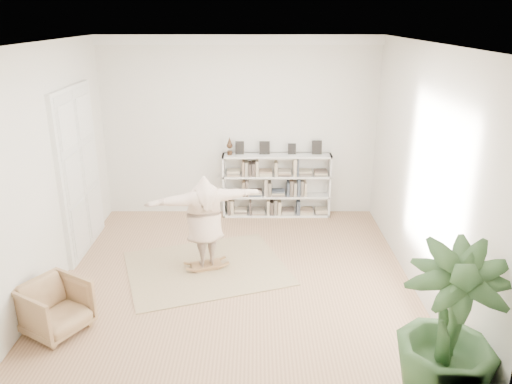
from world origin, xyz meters
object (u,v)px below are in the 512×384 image
(armchair, at_px, (55,308))
(houseplant, at_px, (449,330))
(bookshelf, at_px, (276,186))
(person, at_px, (205,219))
(rocker_board, at_px, (206,265))

(armchair, bearing_deg, houseplant, -74.56)
(bookshelf, bearing_deg, person, -117.61)
(person, distance_m, houseplant, 4.10)
(bookshelf, relative_size, rocker_board, 3.94)
(rocker_board, distance_m, houseplant, 4.19)
(person, bearing_deg, armchair, 24.44)
(rocker_board, height_order, person, person)
(armchair, relative_size, houseplant, 0.42)
(rocker_board, bearing_deg, houseplant, -66.04)
(armchair, relative_size, person, 0.41)
(rocker_board, xyz_separation_m, person, (0.00, -0.00, 0.82))
(armchair, xyz_separation_m, person, (1.81, 1.71, 0.54))
(bookshelf, relative_size, person, 1.18)
(rocker_board, relative_size, person, 0.30)
(person, relative_size, houseplant, 1.01)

